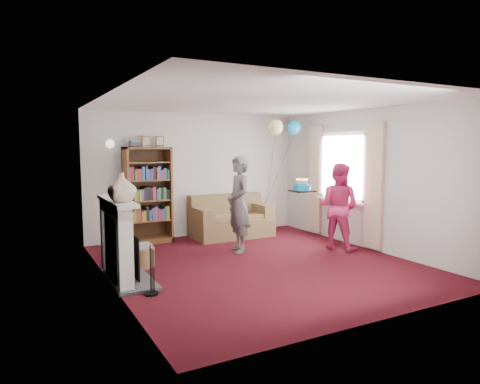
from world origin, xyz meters
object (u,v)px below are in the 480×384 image
birthday_cake (302,188)px  bookcase (147,196)px  person_striped (239,204)px  sofa (230,221)px  person_magenta (338,206)px

birthday_cake → bookcase: bearing=140.4°
person_striped → birthday_cake: 1.16m
sofa → person_striped: (-0.47, -1.23, 0.52)m
sofa → person_magenta: (1.20, -1.89, 0.45)m
person_striped → person_magenta: bearing=76.6°
bookcase → birthday_cake: size_ratio=5.51×
bookcase → person_magenta: bearing=-36.7°
sofa → birthday_cake: size_ratio=4.32×
bookcase → person_magenta: (2.85, -2.12, -0.13)m
sofa → bookcase: bearing=172.6°
person_magenta → bookcase: bearing=25.8°
person_magenta → birthday_cake: size_ratio=4.17×
sofa → birthday_cake: bearing=-69.2°
bookcase → sofa: (1.65, -0.23, -0.58)m
sofa → person_magenta: 2.28m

